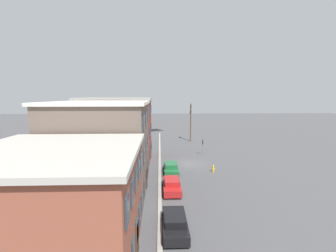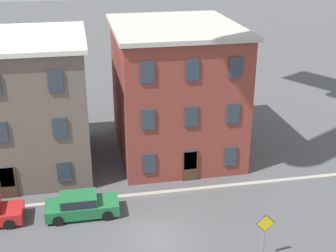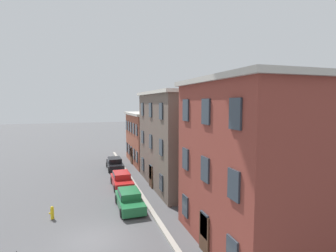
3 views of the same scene
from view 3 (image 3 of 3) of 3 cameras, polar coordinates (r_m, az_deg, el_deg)
The scene contains 9 objects.
ground_plane at distance 18.20m, azimuth -16.01°, elevation -22.80°, with size 200.00×200.00×0.00m, color #4C4C4F.
kerb_strip at distance 18.81m, azimuth -1.15°, elevation -21.34°, with size 56.00×0.36×0.16m, color #9E998E.
apartment_corner at distance 37.75m, azimuth -0.74°, elevation -2.37°, with size 10.01×10.12×7.07m.
apartment_midblock at distance 27.49m, azimuth 5.63°, elevation -2.56°, with size 11.30×9.72×9.58m.
apartment_far at distance 17.73m, azimuth 23.94°, elevation -6.75°, with size 9.13×11.13×9.87m.
car_black at distance 34.38m, azimuth -11.51°, elevation -7.96°, with size 4.40×1.92×1.43m.
car_red at distance 27.40m, azimuth -10.05°, elevation -11.32°, with size 4.40×1.92×1.43m.
car_green at distance 22.03m, azimuth -8.39°, elevation -15.43°, with size 4.40×1.92×1.43m.
fire_hydrant at distance 21.76m, azimuth -23.91°, elevation -16.85°, with size 0.24×0.34×0.96m.
Camera 3 is at (16.11, -0.43, 8.46)m, focal length 28.00 mm.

